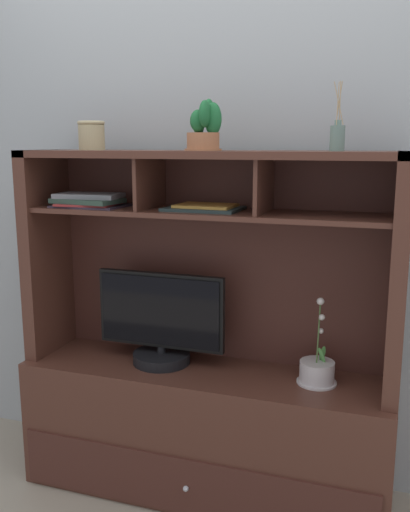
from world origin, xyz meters
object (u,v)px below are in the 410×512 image
object	(u,v)px
potted_orchid	(317,371)
magazine_stack_left	(204,208)
potted_succulent	(205,129)
ceramic_vase	(92,135)
magazine_stack_centre	(89,200)
media_console	(206,395)
tv_monitor	(161,326)
diffuser_bottle	(337,137)

from	to	relation	value
potted_orchid	magazine_stack_left	size ratio (longest dim) A/B	1.16
potted_succulent	ceramic_vase	world-z (taller)	potted_succulent
potted_succulent	ceramic_vase	size ratio (longest dim) A/B	1.65
potted_succulent	magazine_stack_centre	bearing A→B (deg)	-178.63
magazine_stack_centre	media_console	bearing A→B (deg)	4.91
potted_orchid	magazine_stack_left	xyz separation A→B (m)	(-0.49, 0.00, 0.65)
potted_orchid	ceramic_vase	world-z (taller)	ceramic_vase
tv_monitor	ceramic_vase	xyz separation A→B (m)	(-0.31, 0.01, 0.82)
magazine_stack_centre	potted_succulent	size ratio (longest dim) A/B	1.55
magazine_stack_left	potted_succulent	distance (m)	0.32
magazine_stack_left	potted_orchid	bearing A→B (deg)	-0.56
media_console	magazine_stack_centre	bearing A→B (deg)	-175.09
magazine_stack_left	diffuser_bottle	bearing A→B (deg)	0.74
magazine_stack_centre	diffuser_bottle	size ratio (longest dim) A/B	1.24
magazine_stack_centre	potted_succulent	distance (m)	0.60
potted_succulent	magazine_stack_left	bearing A→B (deg)	109.15
diffuser_bottle	potted_orchid	bearing A→B (deg)	-162.66
media_console	diffuser_bottle	distance (m)	1.23
potted_orchid	magazine_stack_centre	bearing A→B (deg)	-177.65
magazine_stack_left	ceramic_vase	bearing A→B (deg)	-179.80
tv_monitor	magazine_stack_centre	xyz separation A→B (m)	(-0.31, -0.03, 0.54)
tv_monitor	magazine_stack_left	distance (m)	0.56
diffuser_bottle	tv_monitor	bearing A→B (deg)	-178.36
media_console	magazine_stack_centre	xyz separation A→B (m)	(-0.52, -0.04, 0.85)
potted_succulent	media_console	bearing A→B (deg)	101.43
magazine_stack_left	diffuser_bottle	size ratio (longest dim) A/B	1.23
diffuser_bottle	magazine_stack_centre	bearing A→B (deg)	-177.09
magazine_stack_left	ceramic_vase	distance (m)	0.59
magazine_stack_left	diffuser_bottle	distance (m)	0.59
potted_succulent	ceramic_vase	distance (m)	0.53
potted_orchid	diffuser_bottle	size ratio (longest dim) A/B	1.43
diffuser_bottle	potted_succulent	size ratio (longest dim) A/B	1.25
ceramic_vase	tv_monitor	bearing A→B (deg)	-2.23
diffuser_bottle	ceramic_vase	size ratio (longest dim) A/B	2.06
potted_orchid	ceramic_vase	distance (m)	1.37
potted_orchid	potted_succulent	distance (m)	1.07
media_console	potted_succulent	bearing A→B (deg)	-78.57
tv_monitor	media_console	bearing A→B (deg)	3.54
tv_monitor	potted_succulent	distance (m)	0.87
ceramic_vase	potted_succulent	bearing A→B (deg)	-3.44
potted_orchid	potted_succulent	xyz separation A→B (m)	(-0.47, -0.03, 0.96)
media_console	magazine_stack_centre	world-z (taller)	media_console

